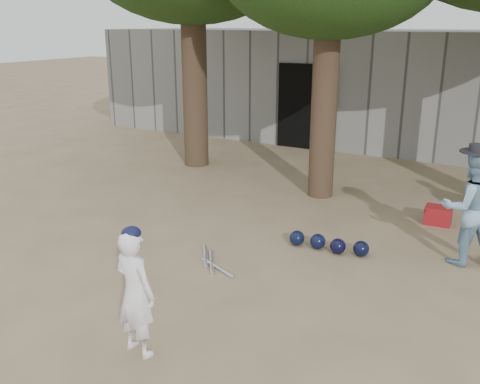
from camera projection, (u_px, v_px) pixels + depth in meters
The scene contains 7 objects.
ground at pixel (165, 272), 7.18m from camera, with size 70.00×70.00×0.00m, color #937C5E.
boy_player at pixel (135, 293), 5.26m from camera, with size 0.48×0.32×1.33m, color white.
spectator_blue at pixel (469, 208), 7.25m from camera, with size 0.79×0.61×1.62m, color #86AFD0.
red_bag at pixel (438, 215), 8.87m from camera, with size 0.42×0.32×0.30m, color maroon.
back_building at pixel (380, 85), 15.33m from camera, with size 16.00×5.24×3.00m.
helmet_row at pixel (328, 244), 7.83m from camera, with size 1.19×0.31×0.23m.
bat_pile at pixel (211, 262), 7.44m from camera, with size 0.93×0.75×0.06m.
Camera 1 is at (4.05, -5.20, 3.21)m, focal length 40.00 mm.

